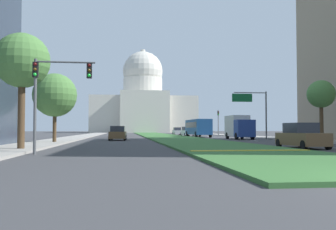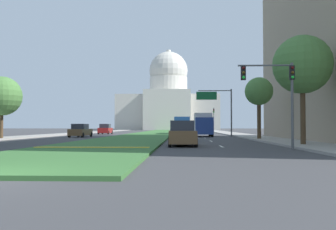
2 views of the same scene
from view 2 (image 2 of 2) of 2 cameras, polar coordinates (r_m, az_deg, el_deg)
name	(u,v)px [view 2 (image 2 of 2)]	position (r m, az deg, el deg)	size (l,w,h in m)	color
ground_plane	(157,133)	(76.39, -1.81, -2.84)	(294.72, 294.72, 0.00)	#3D3D3F
grass_median	(154,133)	(69.71, -2.20, -2.88)	(7.65, 120.57, 0.14)	#386B33
median_curb_nose	(92,147)	(22.09, -11.92, -5.00)	(6.88, 0.50, 0.04)	gold
lane_dashes_right	(205,138)	(44.01, 5.82, -3.61)	(0.16, 43.99, 0.01)	silver
sidewalk_left	(69,134)	(65.86, -15.30, -2.88)	(4.00, 120.57, 0.15)	#9E9991
sidewalk_right	(234,134)	(63.46, 10.44, -2.96)	(4.00, 120.57, 0.15)	#9E9991
capitol_building	(168,103)	(142.82, 0.07, 1.96)	(38.40, 29.15, 31.82)	beige
traffic_light_near_right	(278,86)	(22.53, 16.94, 4.36)	(3.34, 0.35, 5.20)	#515456
traffic_light_far_right	(214,117)	(75.12, 7.23, -0.31)	(0.28, 0.35, 5.20)	#515456
overhead_guide_sign	(219,103)	(49.99, 8.01, 1.90)	(4.88, 0.20, 6.50)	#515456
street_tree_right_near	(302,65)	(27.59, 20.42, 7.41)	(4.16, 4.16, 7.88)	#4C3823
street_tree_left_mid	(2,96)	(42.15, -24.74, 2.71)	(4.17, 4.17, 6.70)	#4C3823
street_tree_right_mid	(259,92)	(38.51, 14.14, 3.54)	(2.89, 2.89, 6.47)	#4C3823
sedan_lead_stopped	(182,134)	(26.01, 2.21, -3.04)	(2.11, 4.62, 1.81)	brown
sedan_midblock	(80,131)	(48.44, -13.66, -2.45)	(2.16, 4.48, 1.72)	brown
sedan_distant	(105,129)	(65.31, -9.86, -2.25)	(2.00, 4.43, 1.82)	maroon
sedan_far_horizon	(181,129)	(73.47, 2.14, -2.22)	(2.05, 4.60, 1.82)	silver
sedan_very_far	(181,129)	(85.55, 2.00, -2.18)	(1.90, 4.45, 1.72)	#BCBCC1
box_truck_delivery	(203,124)	(49.68, 5.56, -1.47)	(2.40, 6.40, 3.20)	navy
city_bus	(182,124)	(63.18, 2.22, -1.45)	(2.62, 11.00, 2.95)	#1E4C8C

